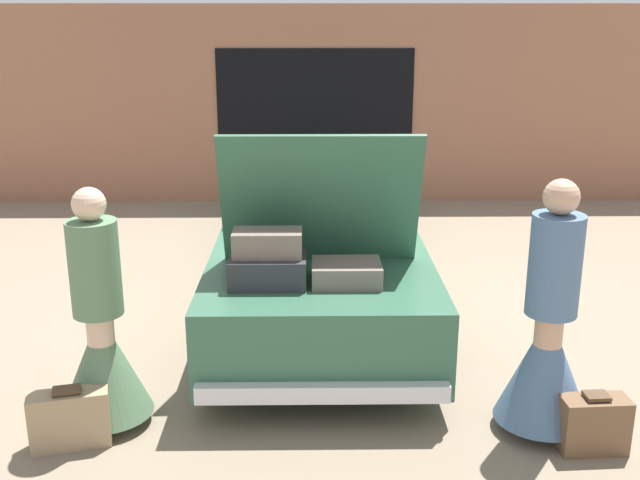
# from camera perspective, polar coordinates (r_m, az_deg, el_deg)

# --- Properties ---
(ground_plane) EXTENTS (40.00, 40.00, 0.00)m
(ground_plane) POSITION_cam_1_polar(r_m,az_deg,el_deg) (7.53, -0.15, -3.76)
(ground_plane) COLOR #7F705B
(garage_wall_back) EXTENTS (12.00, 0.14, 2.80)m
(garage_wall_back) POSITION_cam_1_polar(r_m,az_deg,el_deg) (10.92, -0.38, 10.18)
(garage_wall_back) COLOR #9E664C
(garage_wall_back) RESTS_ON ground_plane
(car) EXTENTS (1.79, 5.36, 1.84)m
(car) POSITION_cam_1_polar(r_m,az_deg,el_deg) (7.36, -0.18, 0.46)
(car) COLOR #336047
(car) RESTS_ON ground_plane
(person_left) EXTENTS (0.62, 0.62, 1.63)m
(person_left) POSITION_cam_1_polar(r_m,az_deg,el_deg) (5.15, -16.30, -7.57)
(person_left) COLOR beige
(person_left) RESTS_ON ground_plane
(person_right) EXTENTS (0.62, 0.62, 1.70)m
(person_right) POSITION_cam_1_polar(r_m,az_deg,el_deg) (5.07, 16.93, -7.67)
(person_right) COLOR tan
(person_right) RESTS_ON ground_plane
(suitcase_beside_left_person) EXTENTS (0.52, 0.30, 0.40)m
(suitcase_beside_left_person) POSITION_cam_1_polar(r_m,az_deg,el_deg) (5.12, -18.52, -12.80)
(suitcase_beside_left_person) COLOR #9E8460
(suitcase_beside_left_person) RESTS_ON ground_plane
(suitcase_beside_right_person) EXTENTS (0.43, 0.22, 0.39)m
(suitcase_beside_right_person) POSITION_cam_1_polar(r_m,az_deg,el_deg) (5.12, 20.10, -13.03)
(suitcase_beside_right_person) COLOR brown
(suitcase_beside_right_person) RESTS_ON ground_plane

